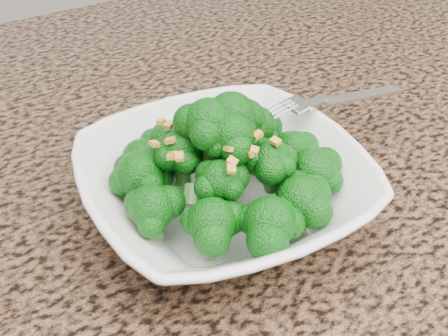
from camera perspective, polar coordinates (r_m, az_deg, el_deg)
granite_counter at (r=0.52m, az=-2.49°, el=-5.10°), size 1.64×1.04×0.03m
bowl at (r=0.49m, az=0.00°, el=-1.93°), size 0.26×0.26×0.06m
broccoli_pile at (r=0.45m, az=0.00°, el=4.73°), size 0.21×0.21×0.07m
garlic_topping at (r=0.43m, az=0.00°, el=9.30°), size 0.13×0.13×0.01m
fork at (r=0.54m, az=9.58°, el=6.71°), size 0.20×0.05×0.01m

